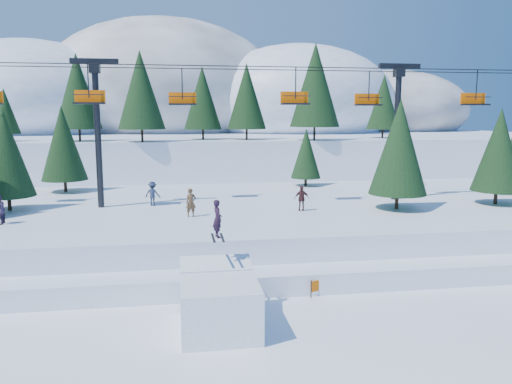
{
  "coord_description": "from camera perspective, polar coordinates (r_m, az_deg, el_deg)",
  "views": [
    {
      "loc": [
        -3.5,
        -18.13,
        8.98
      ],
      "look_at": [
        0.27,
        6.0,
        5.2
      ],
      "focal_mm": 35.0,
      "sensor_mm": 36.0,
      "label": 1
    }
  ],
  "objects": [
    {
      "name": "ground",
      "position": [
        20.53,
        1.94,
        -17.14
      ],
      "size": [
        160.0,
        160.0,
        0.0
      ],
      "primitive_type": "plane",
      "color": "white",
      "rests_on": "ground"
    },
    {
      "name": "mid_shelf",
      "position": [
        37.11,
        -3.27,
        -3.24
      ],
      "size": [
        70.0,
        22.0,
        2.5
      ],
      "primitive_type": "cube",
      "color": "white",
      "rests_on": "ground"
    },
    {
      "name": "berm",
      "position": [
        27.68,
        -1.2,
        -8.94
      ],
      "size": [
        70.0,
        6.0,
        1.1
      ],
      "primitive_type": "cube",
      "color": "white",
      "rests_on": "ground"
    },
    {
      "name": "mountain_ridge",
      "position": [
        91.43,
        -9.99,
        9.09
      ],
      "size": [
        119.0,
        61.07,
        26.46
      ],
      "color": "white",
      "rests_on": "ground"
    },
    {
      "name": "jump_kicker",
      "position": [
        21.64,
        -4.27,
        -12.3
      ],
      "size": [
        3.21,
        4.41,
        5.29
      ],
      "color": "white",
      "rests_on": "ground"
    },
    {
      "name": "chairlift",
      "position": [
        36.55,
        -0.7,
        9.33
      ],
      "size": [
        46.0,
        3.21,
        10.28
      ],
      "color": "black",
      "rests_on": "mid_shelf"
    },
    {
      "name": "conifer_stand",
      "position": [
        36.87,
        -1.96,
        5.59
      ],
      "size": [
        60.97,
        15.66,
        9.13
      ],
      "color": "black",
      "rests_on": "mid_shelf"
    },
    {
      "name": "distant_skiers",
      "position": [
        34.75,
        -7.69,
        -0.57
      ],
      "size": [
        29.25,
        10.22,
        1.84
      ],
      "color": "#432022",
      "rests_on": "mid_shelf"
    },
    {
      "name": "banner_near",
      "position": [
        26.13,
        8.73,
        -10.15
      ],
      "size": [
        2.61,
        1.21,
        0.9
      ],
      "color": "black",
      "rests_on": "ground"
    },
    {
      "name": "banner_far",
      "position": [
        28.83,
        19.6,
        -8.75
      ],
      "size": [
        2.86,
        0.16,
        0.9
      ],
      "color": "black",
      "rests_on": "ground"
    }
  ]
}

